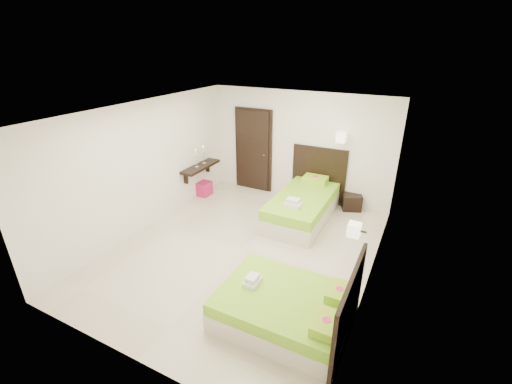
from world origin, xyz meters
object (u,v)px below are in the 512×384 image
at_px(ottoman, 203,188).
at_px(nightstand, 351,202).
at_px(bed_single, 304,204).
at_px(bed_double, 289,308).

bearing_deg(ottoman, nightstand, 14.26).
bearing_deg(bed_single, bed_double, -73.87).
relative_size(bed_double, ottoman, 5.08).
height_order(bed_double, ottoman, bed_double).
relative_size(bed_single, bed_double, 1.22).
xyz_separation_m(bed_double, nightstand, (-0.03, 3.96, -0.08)).
height_order(bed_double, nightstand, bed_double).
bearing_deg(ottoman, bed_single, -0.01).
xyz_separation_m(bed_single, bed_double, (0.88, -3.06, -0.06)).
distance_m(bed_double, nightstand, 3.96).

